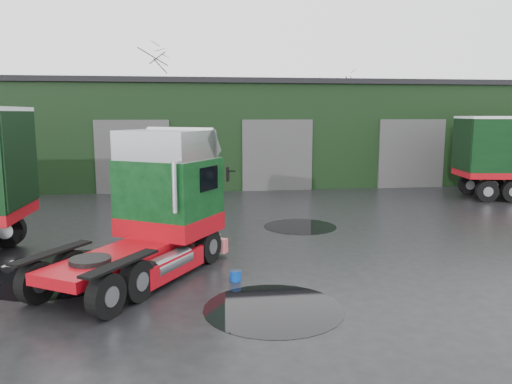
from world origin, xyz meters
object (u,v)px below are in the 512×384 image
(wash_bucket, at_px, (236,276))
(tree_back_a, at_px, (152,108))
(hero_tractor, at_px, (130,207))
(tree_back_b, at_px, (334,120))
(warehouse, at_px, (262,131))

(wash_bucket, relative_size, tree_back_a, 0.03)
(hero_tractor, height_order, tree_back_b, tree_back_b)
(wash_bucket, distance_m, tree_back_b, 33.64)
(tree_back_a, bearing_deg, warehouse, -51.34)
(tree_back_b, bearing_deg, wash_bucket, -110.71)
(warehouse, distance_m, tree_back_b, 12.82)
(hero_tractor, xyz_separation_m, tree_back_b, (14.50, 30.89, 1.78))
(wash_bucket, xyz_separation_m, tree_back_b, (11.83, 31.28, 3.62))
(warehouse, bearing_deg, tree_back_a, 128.66)
(warehouse, xyz_separation_m, tree_back_b, (8.00, 10.00, 0.59))
(warehouse, height_order, hero_tractor, warehouse)
(wash_bucket, relative_size, tree_back_b, 0.04)
(tree_back_b, bearing_deg, warehouse, -128.66)
(hero_tractor, distance_m, tree_back_b, 34.17)
(wash_bucket, bearing_deg, tree_back_b, 69.29)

